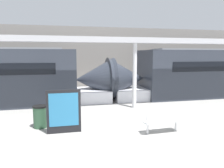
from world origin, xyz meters
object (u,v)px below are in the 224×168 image
poster_board (64,111)px  support_column_near (135,76)px  trash_bin (40,117)px  bench_near (163,120)px

poster_board → support_column_near: size_ratio=0.46×
support_column_near → trash_bin: bearing=-154.0°
trash_bin → support_column_near: 5.27m
poster_board → support_column_near: bearing=39.6°
bench_near → poster_board: poster_board is taller
trash_bin → poster_board: bearing=-42.2°
trash_bin → support_column_near: bearing=26.0°
bench_near → trash_bin: trash_bin is taller
bench_near → support_column_near: bearing=83.5°
bench_near → trash_bin: bearing=156.2°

